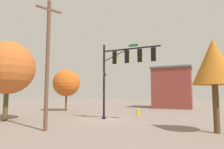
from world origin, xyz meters
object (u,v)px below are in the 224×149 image
object	(u,v)px
tree_near	(8,68)
fire_hydrant	(138,112)
tree_far	(214,62)
utility_pole	(47,61)
tree_mid	(66,83)
signal_pole_assembly	(125,63)
brick_building	(172,88)

from	to	relation	value
tree_near	fire_hydrant	bearing A→B (deg)	40.45
tree_far	utility_pole	bearing A→B (deg)	-160.00
tree_mid	tree_far	size ratio (longest dim) A/B	0.99
fire_hydrant	tree_mid	distance (m)	11.89
tree_far	tree_near	bearing A→B (deg)	-174.30
signal_pole_assembly	brick_building	bearing A→B (deg)	83.19
tree_near	tree_mid	world-z (taller)	tree_near
fire_hydrant	tree_far	bearing A→B (deg)	-43.76
fire_hydrant	tree_near	size ratio (longest dim) A/B	0.12
signal_pole_assembly	tree_near	world-z (taller)	signal_pole_assembly
utility_pole	tree_near	size ratio (longest dim) A/B	1.23
utility_pole	brick_building	bearing A→B (deg)	77.98
tree_mid	tree_far	world-z (taller)	tree_far
tree_near	tree_far	bearing A→B (deg)	5.70
tree_mid	brick_building	bearing A→B (deg)	42.15
tree_near	tree_far	xyz separation A→B (m)	(16.73, 1.67, -0.37)
tree_mid	tree_far	xyz separation A→B (m)	(18.11, -8.79, 0.46)
fire_hydrant	brick_building	size ratio (longest dim) A/B	0.12
tree_near	brick_building	distance (m)	25.23
tree_mid	tree_far	bearing A→B (deg)	-25.88
fire_hydrant	tree_mid	size ratio (longest dim) A/B	0.14
fire_hydrant	tree_far	size ratio (longest dim) A/B	0.14
fire_hydrant	tree_near	xyz separation A→B (m)	(-9.77, -8.33, 4.35)
utility_pole	tree_mid	bearing A→B (deg)	122.32
tree_mid	brick_building	world-z (taller)	brick_building
signal_pole_assembly	brick_building	world-z (taller)	signal_pole_assembly
signal_pole_assembly	tree_far	xyz separation A→B (m)	(7.11, -3.15, -0.88)
fire_hydrant	brick_building	distance (m)	14.43
utility_pole	tree_near	bearing A→B (deg)	162.61
signal_pole_assembly	utility_pole	bearing A→B (deg)	-114.27
utility_pole	tree_far	world-z (taller)	utility_pole
utility_pole	brick_building	world-z (taller)	utility_pole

